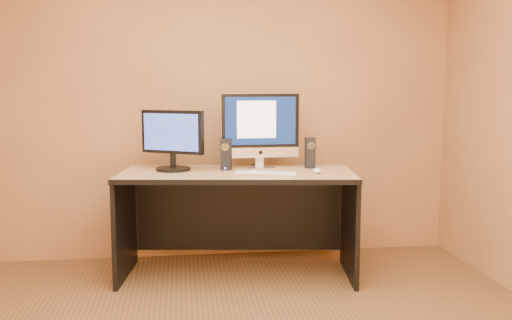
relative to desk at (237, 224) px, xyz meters
name	(u,v)px	position (x,y,z in m)	size (l,w,h in m)	color
walls	(250,120)	(-0.07, -1.40, 0.89)	(4.00, 4.00, 2.60)	#AC7B45
desk	(237,224)	(0.00, 0.00, 0.00)	(1.77, 0.77, 0.82)	tan
imac	(261,130)	(0.21, 0.17, 0.71)	(0.63, 0.23, 0.61)	silver
second_monitor	(173,141)	(-0.48, 0.13, 0.64)	(0.53, 0.27, 0.46)	black
speaker_left	(226,154)	(-0.07, 0.11, 0.53)	(0.08, 0.08, 0.24)	black
speaker_right	(310,153)	(0.60, 0.13, 0.53)	(0.08, 0.08, 0.24)	black
keyboard	(266,173)	(0.19, -0.18, 0.42)	(0.48, 0.13, 0.02)	silver
mouse	(317,170)	(0.59, -0.14, 0.43)	(0.06, 0.11, 0.04)	white
cable_a	(264,165)	(0.25, 0.28, 0.41)	(0.01, 0.01, 0.24)	black
cable_b	(252,165)	(0.15, 0.31, 0.41)	(0.01, 0.01, 0.20)	black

